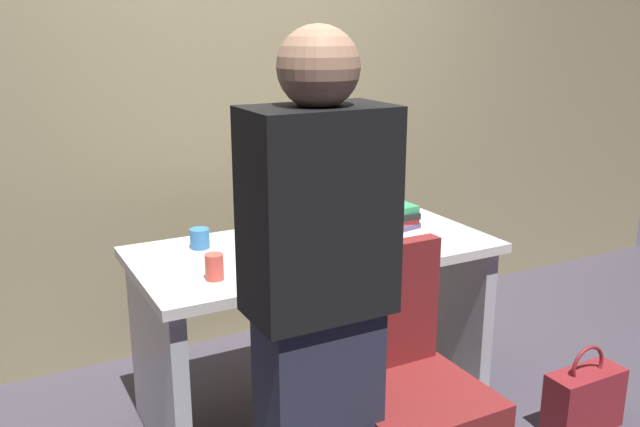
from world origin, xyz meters
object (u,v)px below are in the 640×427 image
(monitor, at_px, (310,179))
(cup_near_keyboard, at_px, (214,267))
(mouse, at_px, (384,242))
(handbag, at_px, (584,399))
(office_chair, at_px, (406,402))
(keyboard, at_px, (319,256))
(desk, at_px, (314,297))
(cup_by_monitor, at_px, (200,238))
(person_at_desk, at_px, (318,314))
(book_stack, at_px, (395,217))

(monitor, bearing_deg, cup_near_keyboard, -151.39)
(mouse, relative_size, handbag, 0.26)
(office_chair, height_order, cup_near_keyboard, office_chair)
(keyboard, relative_size, mouse, 4.30)
(keyboard, xyz_separation_m, handbag, (0.96, -0.53, -0.62))
(office_chair, relative_size, cup_near_keyboard, 9.85)
(desk, bearing_deg, cup_near_keyboard, -160.32)
(cup_by_monitor, xyz_separation_m, handbag, (1.34, -0.87, -0.65))
(person_at_desk, height_order, monitor, person_at_desk)
(keyboard, distance_m, cup_near_keyboard, 0.44)
(keyboard, xyz_separation_m, cup_near_keyboard, (-0.44, -0.03, 0.04))
(monitor, distance_m, cup_by_monitor, 0.52)
(desk, bearing_deg, person_at_desk, -116.70)
(handbag, bearing_deg, mouse, 140.14)
(keyboard, distance_m, cup_by_monitor, 0.51)
(cup_near_keyboard, distance_m, cup_by_monitor, 0.37)
(desk, xyz_separation_m, book_stack, (0.44, 0.06, 0.28))
(cup_near_keyboard, bearing_deg, handbag, -19.71)
(desk, height_order, keyboard, keyboard)
(book_stack, bearing_deg, handbag, -57.38)
(keyboard, bearing_deg, cup_by_monitor, 140.91)
(cup_near_keyboard, xyz_separation_m, book_stack, (0.93, 0.23, 0.00))
(desk, xyz_separation_m, keyboard, (-0.06, -0.15, 0.24))
(office_chair, bearing_deg, cup_by_monitor, 112.26)
(keyboard, bearing_deg, mouse, 5.46)
(office_chair, height_order, keyboard, office_chair)
(office_chair, distance_m, keyboard, 0.68)
(monitor, height_order, cup_by_monitor, monitor)
(keyboard, relative_size, handbag, 1.14)
(cup_near_keyboard, relative_size, book_stack, 0.45)
(monitor, relative_size, cup_by_monitor, 6.62)
(person_at_desk, xyz_separation_m, book_stack, (0.84, 0.86, -0.04))
(office_chair, distance_m, book_stack, 1.01)
(person_at_desk, height_order, mouse, person_at_desk)
(office_chair, xyz_separation_m, keyboard, (-0.01, 0.60, 0.33))
(cup_near_keyboard, relative_size, handbag, 0.25)
(office_chair, xyz_separation_m, monitor, (0.09, 0.86, 0.58))
(office_chair, xyz_separation_m, handbag, (0.95, 0.07, -0.29))
(monitor, height_order, cup_near_keyboard, monitor)
(cup_near_keyboard, xyz_separation_m, handbag, (1.40, -0.50, -0.66))
(office_chair, bearing_deg, book_stack, 58.95)
(book_stack, distance_m, handbag, 1.10)
(desk, xyz_separation_m, monitor, (0.04, 0.12, 0.49))
(office_chair, xyz_separation_m, mouse, (0.30, 0.61, 0.34))
(office_chair, bearing_deg, keyboard, 90.86)
(office_chair, relative_size, keyboard, 2.19)
(desk, xyz_separation_m, cup_near_keyboard, (-0.50, -0.18, 0.28))
(desk, distance_m, keyboard, 0.29)
(person_at_desk, relative_size, mouse, 16.39)
(monitor, relative_size, keyboard, 1.26)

